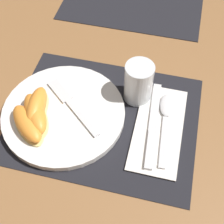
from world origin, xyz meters
TOP-DOWN VIEW (x-y plane):
  - ground_plane at (0.00, 0.00)m, footprint 3.00×3.00m
  - placemat at (0.00, 0.00)m, footprint 0.42×0.33m
  - plate at (-0.09, -0.02)m, footprint 0.28×0.28m
  - juice_glass at (0.06, 0.08)m, footprint 0.07×0.07m
  - napkin at (0.12, 0.00)m, footprint 0.11×0.23m
  - knife at (0.11, 0.00)m, footprint 0.03×0.23m
  - spoon at (0.14, 0.04)m, footprint 0.04×0.19m
  - fork at (-0.08, 0.01)m, footprint 0.16×0.14m
  - citrus_wedge_0 at (-0.14, -0.03)m, footprint 0.05×0.11m
  - citrus_wedge_1 at (-0.14, -0.05)m, footprint 0.10×0.12m
  - citrus_wedge_2 at (-0.15, -0.07)m, footprint 0.12×0.11m

SIDE VIEW (x-z plane):
  - ground_plane at x=0.00m, z-range 0.00..0.00m
  - placemat at x=0.00m, z-range 0.00..0.00m
  - napkin at x=0.12m, z-range 0.00..0.01m
  - knife at x=0.11m, z-range 0.01..0.01m
  - spoon at x=0.14m, z-range 0.01..0.02m
  - plate at x=-0.09m, z-range 0.00..0.02m
  - fork at x=-0.08m, z-range 0.02..0.02m
  - citrus_wedge_2 at x=-0.15m, z-range 0.02..0.05m
  - citrus_wedge_1 at x=-0.14m, z-range 0.02..0.06m
  - citrus_wedge_0 at x=-0.14m, z-range 0.02..0.06m
  - juice_glass at x=0.06m, z-range 0.00..0.10m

